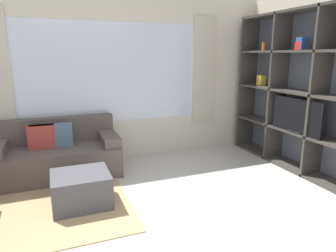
% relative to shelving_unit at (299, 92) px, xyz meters
% --- Properties ---
extents(wall_back, '(6.66, 0.11, 2.70)m').
position_rel_shelving_unit_xyz_m(wall_back, '(-2.57, 1.43, 0.17)').
color(wall_back, beige).
rests_on(wall_back, ground_plane).
extents(wall_right, '(0.07, 4.36, 2.70)m').
position_rel_shelving_unit_xyz_m(wall_right, '(0.19, -0.19, 0.16)').
color(wall_right, beige).
rests_on(wall_right, ground_plane).
extents(area_rug, '(2.46, 1.77, 0.01)m').
position_rel_shelving_unit_xyz_m(area_rug, '(-3.97, -0.04, -1.18)').
color(area_rug, tan).
rests_on(area_rug, ground_plane).
extents(shelving_unit, '(0.38, 2.50, 2.38)m').
position_rel_shelving_unit_xyz_m(shelving_unit, '(0.00, 0.00, 0.00)').
color(shelving_unit, '#515660').
rests_on(shelving_unit, ground_plane).
extents(couch_main, '(1.75, 0.83, 0.81)m').
position_rel_shelving_unit_xyz_m(couch_main, '(-3.51, 0.97, -0.87)').
color(couch_main, '#564C47').
rests_on(couch_main, ground_plane).
extents(ottoman, '(0.66, 0.60, 0.40)m').
position_rel_shelving_unit_xyz_m(ottoman, '(-3.28, -0.10, -0.99)').
color(ottoman, '#47474C').
rests_on(ottoman, ground_plane).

